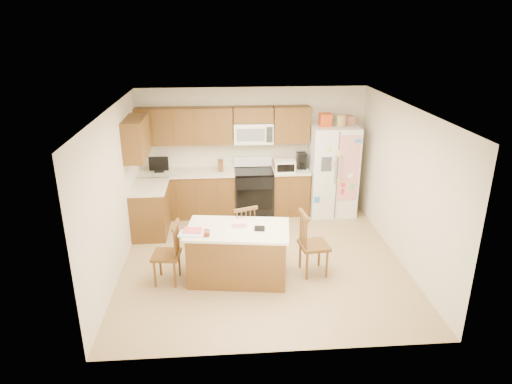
{
  "coord_description": "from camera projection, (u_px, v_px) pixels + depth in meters",
  "views": [
    {
      "loc": [
        -0.61,
        -6.63,
        3.71
      ],
      "look_at": [
        -0.08,
        0.35,
        1.06
      ],
      "focal_mm": 32.0,
      "sensor_mm": 36.0,
      "label": 1
    }
  ],
  "objects": [
    {
      "name": "windsor_chair_right",
      "position": [
        312.0,
        245.0,
        6.98
      ],
      "size": [
        0.47,
        0.49,
        1.02
      ],
      "color": "brown",
      "rests_on": "ground"
    },
    {
      "name": "refrigerator",
      "position": [
        333.0,
        169.0,
        9.07
      ],
      "size": [
        0.9,
        0.79,
        2.04
      ],
      "color": "white",
      "rests_on": "ground"
    },
    {
      "name": "windsor_chair_left",
      "position": [
        168.0,
        254.0,
        6.75
      ],
      "size": [
        0.44,
        0.46,
        0.96
      ],
      "color": "brown",
      "rests_on": "ground"
    },
    {
      "name": "stove",
      "position": [
        254.0,
        191.0,
        9.18
      ],
      "size": [
        0.76,
        0.65,
        1.13
      ],
      "color": "black",
      "rests_on": "ground"
    },
    {
      "name": "windsor_chair_back",
      "position": [
        243.0,
        234.0,
        7.39
      ],
      "size": [
        0.53,
        0.52,
        0.97
      ],
      "color": "brown",
      "rests_on": "ground"
    },
    {
      "name": "cabinetry",
      "position": [
        204.0,
        174.0,
        8.81
      ],
      "size": [
        3.36,
        1.56,
        2.15
      ],
      "color": "brown",
      "rests_on": "ground"
    },
    {
      "name": "ground",
      "position": [
        262.0,
        259.0,
        7.54
      ],
      "size": [
        4.5,
        4.5,
        0.0
      ],
      "primitive_type": "plane",
      "color": "olive",
      "rests_on": "ground"
    },
    {
      "name": "room_shell",
      "position": [
        263.0,
        177.0,
        7.03
      ],
      "size": [
        4.6,
        4.6,
        2.52
      ],
      "color": "beige",
      "rests_on": "ground"
    },
    {
      "name": "island",
      "position": [
        238.0,
        253.0,
        6.87
      ],
      "size": [
        1.67,
        1.08,
        0.92
      ],
      "color": "brown",
      "rests_on": "ground"
    }
  ]
}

